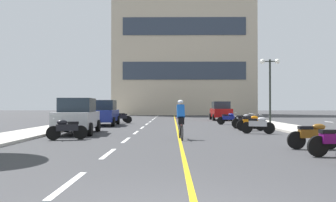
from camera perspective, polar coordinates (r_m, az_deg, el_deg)
The scene contains 31 objects.
ground_plane at distance 25.39m, azimuth 0.82°, elevation -4.00°, with size 140.00×140.00×0.00m, color #38383A.
curb_left at distance 29.26m, azimuth -13.47°, elevation -3.42°, with size 2.40×72.00×0.12m, color #B7B2A8.
curb_right at distance 29.30m, azimuth 15.05°, elevation -3.42°, with size 2.40×72.00×0.12m, color #B7B2A8.
lane_dash_0 at distance 6.79m, azimuth -16.24°, elevation -13.09°, with size 0.14×2.20×0.01m, color silver.
lane_dash_1 at distance 10.62m, azimuth -9.89°, elevation -8.59°, with size 0.14×2.20×0.01m, color silver.
lane_dash_2 at distance 14.54m, azimuth -6.99°, elevation -6.45°, with size 0.14×2.20×0.01m, color silver.
lane_dash_3 at distance 18.50m, azimuth -5.34°, elevation -5.22°, with size 0.14×2.20×0.01m, color silver.
lane_dash_4 at distance 22.47m, azimuth -4.28°, elevation -4.42°, with size 0.14×2.20×0.01m, color silver.
lane_dash_5 at distance 26.45m, azimuth -3.54°, elevation -3.86°, with size 0.14×2.20×0.01m, color silver.
lane_dash_6 at distance 30.44m, azimuth -2.99°, elevation -3.44°, with size 0.14×2.20×0.01m, color silver.
lane_dash_7 at distance 34.43m, azimuth -2.57°, elevation -3.12°, with size 0.14×2.20×0.01m, color silver.
lane_dash_8 at distance 38.42m, azimuth -2.23°, elevation -2.87°, with size 0.14×2.20×0.01m, color silver.
lane_dash_9 at distance 42.41m, azimuth -1.96°, elevation -2.67°, with size 0.14×2.20×0.01m, color silver.
lane_dash_10 at distance 46.41m, azimuth -1.74°, elevation -2.50°, with size 0.14×2.20×0.01m, color silver.
lane_dash_11 at distance 50.40m, azimuth -1.55°, elevation -2.35°, with size 0.14×2.20×0.01m, color silver.
centre_line_yellow at distance 28.38m, azimuth 1.30°, elevation -3.64°, with size 0.12×66.00×0.01m, color gold.
office_building at distance 54.79m, azimuth 2.53°, elevation 9.02°, with size 21.11×9.37×21.42m.
street_lamp_mid at distance 26.39m, azimuth 16.57°, elevation 4.04°, with size 1.46×0.36×4.75m.
parked_car_near at distance 18.20m, azimuth -14.80°, elevation -2.39°, with size 2.18×4.32×1.82m.
parked_car_mid at distance 25.10m, azimuth -10.60°, elevation -1.93°, with size 2.06×4.27×1.82m.
parked_car_far at distance 33.97m, azimuth 8.76°, elevation -1.61°, with size 1.94×4.21×1.82m.
motorcycle_2 at distance 12.39m, azimuth 22.96°, elevation -5.22°, with size 1.70×0.60×0.92m.
motorcycle_3 at distance 15.12m, azimuth -16.45°, elevation -4.42°, with size 1.64×0.80×0.92m.
motorcycle_4 at distance 18.18m, azimuth 14.73°, elevation -3.80°, with size 1.66×0.72×0.92m.
motorcycle_5 at distance 20.27m, azimuth 13.64°, elevation -3.48°, with size 1.70×0.60×0.92m.
motorcycle_6 at distance 21.97m, azimuth 12.78°, elevation -3.26°, with size 1.70×0.60×0.92m.
motorcycle_7 at distance 23.38m, azimuth 12.45°, elevation -3.11°, with size 1.66×0.72×0.92m.
motorcycle_8 at distance 26.19m, azimuth 10.03°, elevation -2.85°, with size 1.70×0.60×0.92m.
motorcycle_9 at distance 27.89m, azimuth -7.77°, elevation -2.72°, with size 1.69×0.63×0.92m.
motorcycle_10 at distance 29.95m, azimuth -8.09°, elevation -2.58°, with size 1.69×0.63×0.92m.
cyclist_rider at distance 14.73m, azimuth 2.14°, elevation -2.93°, with size 0.42×1.77×1.71m.
Camera 1 is at (-0.08, -4.34, 1.46)m, focal length 36.72 mm.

